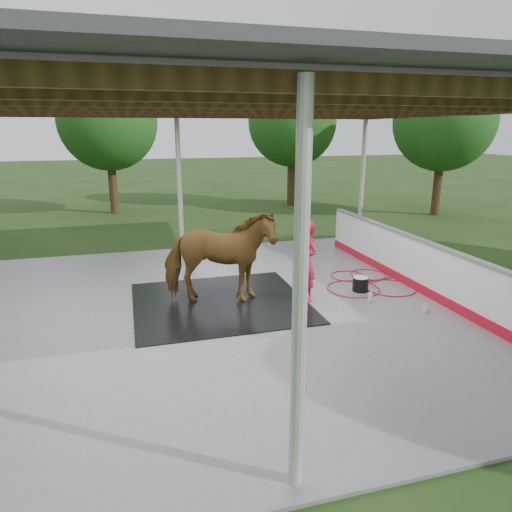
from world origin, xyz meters
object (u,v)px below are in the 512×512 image
object	(u,v)px
horse	(219,257)
handler	(306,261)
wash_bucket	(360,284)
dasher_board	(417,265)

from	to	relation	value
horse	handler	bearing A→B (deg)	-87.52
horse	wash_bucket	distance (m)	3.21
dasher_board	horse	distance (m)	4.39
handler	wash_bucket	size ratio (longest dim) A/B	4.87
dasher_board	handler	size ratio (longest dim) A/B	4.81
dasher_board	wash_bucket	size ratio (longest dim) A/B	23.44
horse	handler	xyz separation A→B (m)	(1.73, -0.30, -0.14)
horse	handler	size ratio (longest dim) A/B	1.35
horse	wash_bucket	bearing A→B (deg)	-80.05
horse	handler	distance (m)	1.76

